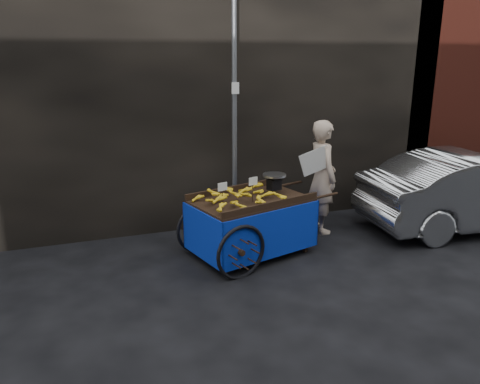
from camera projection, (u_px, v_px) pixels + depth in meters
name	position (u px, v px, depth m)	size (l,w,h in m)	color
ground	(244.00, 262.00, 6.82)	(80.00, 80.00, 0.00)	black
building_wall	(216.00, 78.00, 8.59)	(13.50, 2.00, 5.00)	black
street_pole	(234.00, 113.00, 7.52)	(0.12, 0.10, 4.00)	slate
banana_cart	(248.00, 206.00, 6.86)	(2.50, 1.59, 1.26)	black
vendor	(322.00, 177.00, 7.80)	(0.78, 0.71, 1.90)	#BFA58E
plastic_bag	(300.00, 228.00, 7.80)	(0.29, 0.24, 0.26)	#1C34D2
parked_car	(477.00, 190.00, 8.04)	(1.40, 4.02, 1.32)	#AEB1B6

